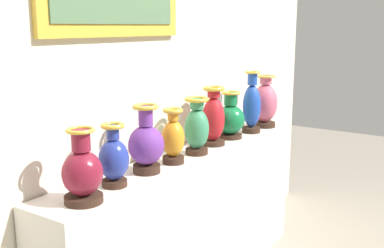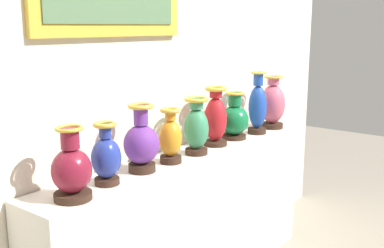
{
  "view_description": "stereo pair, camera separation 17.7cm",
  "coord_description": "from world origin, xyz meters",
  "px_view_note": "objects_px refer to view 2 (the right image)",
  "views": [
    {
      "loc": [
        -2.1,
        -1.4,
        1.59
      ],
      "look_at": [
        0.0,
        0.0,
        1.05
      ],
      "focal_mm": 43.07,
      "sensor_mm": 36.0,
      "label": 1
    },
    {
      "loc": [
        -2.0,
        -1.55,
        1.59
      ],
      "look_at": [
        0.0,
        0.0,
        1.05
      ],
      "focal_mm": 43.07,
      "sensor_mm": 36.0,
      "label": 2
    }
  ],
  "objects_px": {
    "vase_violet": "(141,143)",
    "vase_cobalt": "(106,157)",
    "vase_crimson": "(216,118)",
    "vase_rose": "(272,104)",
    "vase_burgundy": "(72,170)",
    "vase_sapphire": "(257,107)",
    "vase_amber": "(171,138)",
    "vase_emerald": "(234,119)",
    "vase_jade": "(196,127)"
  },
  "relations": [
    {
      "from": "vase_crimson",
      "to": "vase_violet",
      "type": "bearing_deg",
      "value": -179.41
    },
    {
      "from": "vase_jade",
      "to": "vase_sapphire",
      "type": "relative_size",
      "value": 0.78
    },
    {
      "from": "vase_amber",
      "to": "vase_rose",
      "type": "height_order",
      "value": "vase_rose"
    },
    {
      "from": "vase_jade",
      "to": "vase_burgundy",
      "type": "bearing_deg",
      "value": -178.92
    },
    {
      "from": "vase_burgundy",
      "to": "vase_crimson",
      "type": "distance_m",
      "value": 1.09
    },
    {
      "from": "vase_crimson",
      "to": "vase_rose",
      "type": "relative_size",
      "value": 0.97
    },
    {
      "from": "vase_violet",
      "to": "vase_jade",
      "type": "relative_size",
      "value": 1.05
    },
    {
      "from": "vase_cobalt",
      "to": "vase_rose",
      "type": "xyz_separation_m",
      "value": [
        1.52,
        -0.03,
        0.04
      ]
    },
    {
      "from": "vase_cobalt",
      "to": "vase_amber",
      "type": "xyz_separation_m",
      "value": [
        0.44,
        -0.01,
        0.01
      ]
    },
    {
      "from": "vase_burgundy",
      "to": "vase_sapphire",
      "type": "bearing_deg",
      "value": 0.13
    },
    {
      "from": "vase_burgundy",
      "to": "vase_violet",
      "type": "bearing_deg",
      "value": 4.67
    },
    {
      "from": "vase_crimson",
      "to": "vase_sapphire",
      "type": "relative_size",
      "value": 0.86
    },
    {
      "from": "vase_cobalt",
      "to": "vase_emerald",
      "type": "relative_size",
      "value": 0.96
    },
    {
      "from": "vase_crimson",
      "to": "vase_emerald",
      "type": "xyz_separation_m",
      "value": [
        0.21,
        0.0,
        -0.04
      ]
    },
    {
      "from": "vase_cobalt",
      "to": "vase_jade",
      "type": "xyz_separation_m",
      "value": [
        0.65,
        -0.02,
        0.02
      ]
    },
    {
      "from": "vase_burgundy",
      "to": "vase_sapphire",
      "type": "distance_m",
      "value": 1.52
    },
    {
      "from": "vase_crimson",
      "to": "vase_sapphire",
      "type": "bearing_deg",
      "value": -5.33
    },
    {
      "from": "vase_crimson",
      "to": "vase_sapphire",
      "type": "xyz_separation_m",
      "value": [
        0.43,
        -0.04,
        0.02
      ]
    },
    {
      "from": "vase_burgundy",
      "to": "vase_cobalt",
      "type": "xyz_separation_m",
      "value": [
        0.22,
        0.03,
        0.0
      ]
    },
    {
      "from": "vase_cobalt",
      "to": "vase_emerald",
      "type": "bearing_deg",
      "value": 0.74
    },
    {
      "from": "vase_emerald",
      "to": "vase_sapphire",
      "type": "bearing_deg",
      "value": -11.0
    },
    {
      "from": "vase_cobalt",
      "to": "vase_amber",
      "type": "distance_m",
      "value": 0.44
    },
    {
      "from": "vase_violet",
      "to": "vase_crimson",
      "type": "bearing_deg",
      "value": 0.59
    },
    {
      "from": "vase_cobalt",
      "to": "vase_rose",
      "type": "bearing_deg",
      "value": -0.95
    },
    {
      "from": "vase_amber",
      "to": "vase_emerald",
      "type": "distance_m",
      "value": 0.65
    },
    {
      "from": "vase_burgundy",
      "to": "vase_rose",
      "type": "distance_m",
      "value": 1.74
    },
    {
      "from": "vase_sapphire",
      "to": "vase_rose",
      "type": "xyz_separation_m",
      "value": [
        0.21,
        0.0,
        -0.01
      ]
    },
    {
      "from": "vase_amber",
      "to": "vase_sapphire",
      "type": "xyz_separation_m",
      "value": [
        0.87,
        -0.02,
        0.05
      ]
    },
    {
      "from": "vase_crimson",
      "to": "vase_rose",
      "type": "height_order",
      "value": "vase_rose"
    },
    {
      "from": "vase_amber",
      "to": "vase_sapphire",
      "type": "height_order",
      "value": "vase_sapphire"
    },
    {
      "from": "vase_cobalt",
      "to": "vase_violet",
      "type": "relative_size",
      "value": 0.85
    },
    {
      "from": "vase_crimson",
      "to": "vase_sapphire",
      "type": "distance_m",
      "value": 0.43
    },
    {
      "from": "vase_emerald",
      "to": "vase_sapphire",
      "type": "height_order",
      "value": "vase_sapphire"
    },
    {
      "from": "vase_violet",
      "to": "vase_sapphire",
      "type": "distance_m",
      "value": 1.07
    },
    {
      "from": "vase_emerald",
      "to": "vase_rose",
      "type": "relative_size",
      "value": 0.82
    },
    {
      "from": "vase_amber",
      "to": "vase_rose",
      "type": "relative_size",
      "value": 0.79
    },
    {
      "from": "vase_burgundy",
      "to": "vase_amber",
      "type": "relative_size",
      "value": 1.06
    },
    {
      "from": "vase_burgundy",
      "to": "vase_sapphire",
      "type": "height_order",
      "value": "vase_sapphire"
    },
    {
      "from": "vase_violet",
      "to": "vase_rose",
      "type": "distance_m",
      "value": 1.29
    },
    {
      "from": "vase_violet",
      "to": "vase_cobalt",
      "type": "bearing_deg",
      "value": -178.72
    },
    {
      "from": "vase_crimson",
      "to": "vase_amber",
      "type": "bearing_deg",
      "value": -177.2
    },
    {
      "from": "vase_rose",
      "to": "vase_sapphire",
      "type": "bearing_deg",
      "value": -179.25
    },
    {
      "from": "vase_sapphire",
      "to": "vase_emerald",
      "type": "bearing_deg",
      "value": 169.0
    },
    {
      "from": "vase_cobalt",
      "to": "vase_jade",
      "type": "bearing_deg",
      "value": -1.33
    },
    {
      "from": "vase_amber",
      "to": "vase_violet",
      "type": "bearing_deg",
      "value": 175.77
    },
    {
      "from": "vase_burgundy",
      "to": "vase_violet",
      "type": "xyz_separation_m",
      "value": [
        0.45,
        0.04,
        0.02
      ]
    },
    {
      "from": "vase_jade",
      "to": "vase_rose",
      "type": "distance_m",
      "value": 0.87
    },
    {
      "from": "vase_emerald",
      "to": "vase_cobalt",
      "type": "bearing_deg",
      "value": -179.26
    },
    {
      "from": "vase_violet",
      "to": "vase_rose",
      "type": "height_order",
      "value": "vase_rose"
    },
    {
      "from": "vase_cobalt",
      "to": "vase_rose",
      "type": "distance_m",
      "value": 1.52
    }
  ]
}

